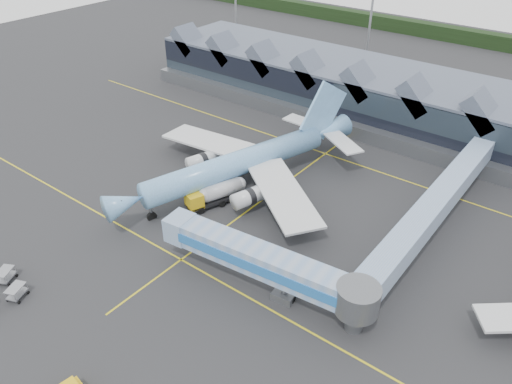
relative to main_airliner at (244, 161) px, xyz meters
The scene contains 7 objects.
ground 13.10m from the main_airliner, 66.26° to the right, with size 260.00×260.00×0.00m, color #252628.
taxi_stripes 6.64m from the main_airliner, 15.33° to the right, with size 120.00×60.00×0.01m.
tree_line_far 98.78m from the main_airliner, 87.10° to the left, with size 260.00×4.00×4.00m, color black.
terminal 35.99m from the main_airliner, 90.10° to the left, with size 90.00×22.25×12.52m.
main_airliner is the anchor object (origin of this frame).
jet_bridge 25.01m from the main_airliner, 42.99° to the right, with size 27.60×6.68×6.13m.
fuel_truck 7.14m from the main_airliner, 89.15° to the right, with size 5.50×9.57×3.26m.
Camera 1 is at (37.65, -41.06, 42.30)m, focal length 35.00 mm.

